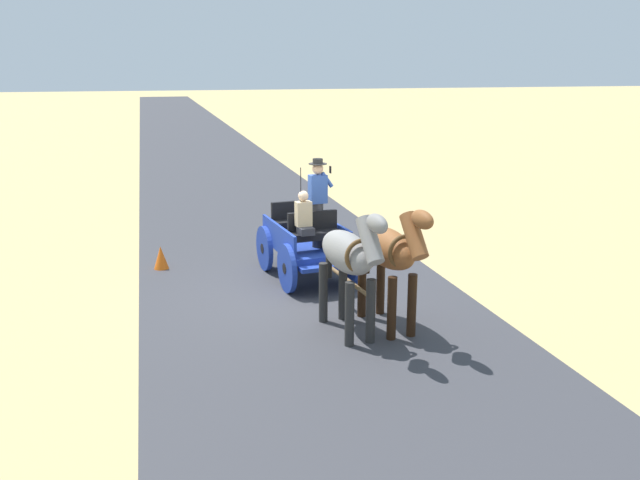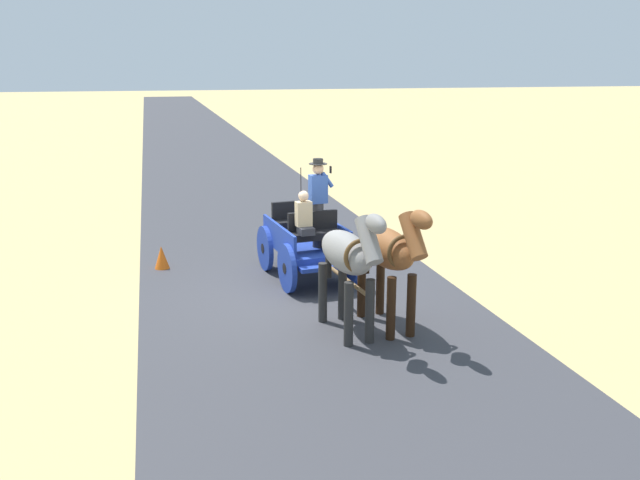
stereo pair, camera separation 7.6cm
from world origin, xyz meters
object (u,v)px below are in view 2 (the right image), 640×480
(traffic_cone, at_px, (162,257))
(horse_drawn_carriage, at_px, (307,240))
(horse_off_side, at_px, (349,257))
(horse_near_side, at_px, (390,252))

(traffic_cone, bearing_deg, horse_drawn_carriage, 153.81)
(horse_off_side, bearing_deg, horse_drawn_carriage, -90.57)
(horse_drawn_carriage, bearing_deg, horse_near_side, 103.10)
(horse_drawn_carriage, height_order, traffic_cone, horse_drawn_carriage)
(horse_drawn_carriage, xyz_separation_m, traffic_cone, (2.89, -1.42, -0.57))
(horse_drawn_carriage, height_order, horse_off_side, horse_drawn_carriage)
(horse_drawn_carriage, bearing_deg, horse_off_side, 89.43)
(horse_near_side, distance_m, traffic_cone, 5.77)
(horse_near_side, height_order, traffic_cone, horse_near_side)
(horse_near_side, bearing_deg, horse_off_side, 6.28)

